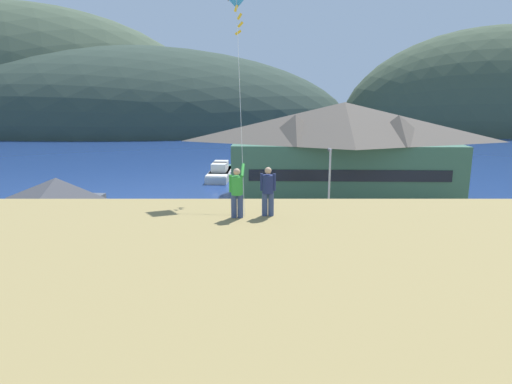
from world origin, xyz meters
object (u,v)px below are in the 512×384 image
storage_shed_waterside (271,177)px  parked_car_front_row_red (328,238)px  parked_car_front_row_end (470,266)px  person_companion (270,190)px  parking_light_pole (331,184)px  person_kite_flyer (239,191)px  parked_car_mid_row_center (251,232)px  flying_kite (238,2)px  moored_boat_wharfside (223,171)px  harbor_lodge (345,149)px  parked_car_back_row_left (1,268)px  storage_shed_near_lot (61,211)px  parked_car_mid_row_near (249,265)px  wharf_dock (250,176)px  moored_boat_outer_mooring (278,178)px  moored_boat_inner_slip (222,173)px

storage_shed_waterside → parked_car_front_row_red: storage_shed_waterside is taller
parked_car_front_row_end → person_companion: 16.49m
parking_light_pole → person_kite_flyer: bearing=-108.6°
parked_car_mid_row_center → flying_kite: (-0.33, -11.19, 13.54)m
moored_boat_wharfside → parked_car_mid_row_center: bearing=-81.4°
parked_car_front_row_red → harbor_lodge: bearing=75.6°
storage_shed_waterside → parked_car_back_row_left: 27.03m
storage_shed_near_lot → storage_shed_waterside: (15.49, 15.00, -0.32)m
parked_car_mid_row_near → person_kite_flyer: (-0.16, -9.53, 6.57)m
parked_car_mid_row_center → storage_shed_waterside: bearing=82.9°
wharf_dock → parked_car_front_row_end: parked_car_front_row_end is taller
parked_car_mid_row_center → flying_kite: size_ratio=0.48×
moored_boat_outer_mooring → person_kite_flyer: bearing=-94.7°
moored_boat_wharfside → moored_boat_inner_slip: (-0.05, -1.55, 0.00)m
moored_boat_outer_mooring → parking_light_pole: size_ratio=1.09×
parked_car_back_row_left → parking_light_pole: (20.62, 9.98, 2.88)m
parked_car_mid_row_center → person_kite_flyer: bearing=-90.7°
parked_car_front_row_end → storage_shed_waterside: bearing=117.5°
moored_boat_outer_mooring → parked_car_back_row_left: bearing=-120.5°
harbor_lodge → parked_car_mid_row_center: 17.91m
person_kite_flyer → person_companion: 1.10m
person_companion → person_kite_flyer: bearing=-167.7°
moored_boat_wharfside → flying_kite: size_ratio=0.91×
moored_boat_outer_mooring → parked_car_mid_row_center: moored_boat_outer_mooring is taller
storage_shed_near_lot → person_kite_flyer: 21.22m
moored_boat_wharfside → person_companion: size_ratio=4.70×
moored_boat_wharfside → person_companion: (5.05, -43.09, 6.90)m
moored_boat_outer_mooring → parked_car_mid_row_near: 29.25m
parked_car_front_row_end → parking_light_pole: 12.07m
parked_car_front_row_red → person_kite_flyer: size_ratio=2.31×
parked_car_mid_row_near → flying_kite: flying_kite is taller
parked_car_mid_row_near → parked_car_front_row_end: same height
harbor_lodge → parked_car_front_row_end: size_ratio=5.62×
parking_light_pole → person_companion: person_companion is taller
harbor_lodge → parking_light_pole: size_ratio=3.64×
parked_car_mid_row_near → parked_car_front_row_red: same height
parking_light_pole → storage_shed_waterside: bearing=110.7°
parked_car_mid_row_center → parking_light_pole: size_ratio=0.65×
moored_boat_wharfside → harbor_lodge: bearing=-43.5°
moored_boat_inner_slip → person_companion: person_companion is taller
person_companion → moored_boat_outer_mooring: bearing=86.9°
moored_boat_outer_mooring → parked_car_mid_row_near: moored_boat_outer_mooring is taller
storage_shed_waterside → parked_car_mid_row_center: 14.97m
person_kite_flyer → person_companion: bearing=12.3°
parked_car_front_row_red → parking_light_pole: parking_light_pole is taller
parked_car_mid_row_near → person_kite_flyer: person_kite_flyer is taller
wharf_dock → parked_car_mid_row_near: bearing=-89.2°
moored_boat_wharfside → parked_car_front_row_end: moored_boat_wharfside is taller
storage_shed_waterside → wharf_dock: 12.01m
parking_light_pole → moored_boat_wharfside: bearing=113.1°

